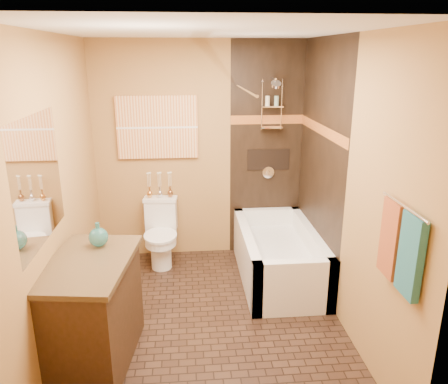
{
  "coord_description": "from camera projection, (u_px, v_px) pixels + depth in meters",
  "views": [
    {
      "loc": [
        -0.17,
        -3.44,
        2.34
      ],
      "look_at": [
        0.18,
        0.4,
        1.11
      ],
      "focal_mm": 35.0,
      "sensor_mm": 36.0,
      "label": 1
    }
  ],
  "objects": [
    {
      "name": "teal_bottle",
      "position": [
        98.0,
        235.0,
        3.45
      ],
      "size": [
        0.18,
        0.18,
        0.24
      ],
      "primitive_type": null,
      "rotation": [
        0.0,
        0.0,
        -0.16
      ],
      "color": "#246E69",
      "rests_on": "vanity"
    },
    {
      "name": "wall_back",
      "position": [
        200.0,
        152.0,
        5.04
      ],
      "size": [
        2.4,
        0.02,
        2.5
      ],
      "primitive_type": "cube",
      "color": "#A2713E",
      "rests_on": "floor"
    },
    {
      "name": "wall_left",
      "position": [
        58.0,
        195.0,
        3.51
      ],
      "size": [
        0.02,
        3.0,
        2.5
      ],
      "primitive_type": "cube",
      "color": "#A2713E",
      "rests_on": "floor"
    },
    {
      "name": "alcove_tile_right",
      "position": [
        320.0,
        166.0,
        4.43
      ],
      "size": [
        0.01,
        1.5,
        2.5
      ],
      "primitive_type": "cube",
      "color": "black",
      "rests_on": "wall_right"
    },
    {
      "name": "toilet",
      "position": [
        161.0,
        233.0,
        4.99
      ],
      "size": [
        0.4,
        0.58,
        0.75
      ],
      "rotation": [
        0.0,
        0.0,
        -0.1
      ],
      "color": "white",
      "rests_on": "floor"
    },
    {
      "name": "vanity_mirror",
      "position": [
        39.0,
        180.0,
        3.02
      ],
      "size": [
        0.01,
        1.0,
        0.9
      ],
      "primitive_type": "cube",
      "color": "white",
      "rests_on": "wall_left"
    },
    {
      "name": "alcove_niche",
      "position": [
        268.0,
        160.0,
        5.12
      ],
      "size": [
        0.5,
        0.01,
        0.25
      ],
      "primitive_type": "cube",
      "color": "black",
      "rests_on": "alcove_tile_back"
    },
    {
      "name": "vanity",
      "position": [
        92.0,
        312.0,
        3.36
      ],
      "size": [
        0.72,
        1.05,
        0.87
      ],
      "rotation": [
        0.0,
        0.0,
        -0.13
      ],
      "color": "black",
      "rests_on": "floor"
    },
    {
      "name": "mosaic_band_back",
      "position": [
        268.0,
        120.0,
        4.97
      ],
      "size": [
        0.85,
        0.01,
        0.1
      ],
      "primitive_type": "cube",
      "color": "#9A461C",
      "rests_on": "alcove_tile_back"
    },
    {
      "name": "bathtub",
      "position": [
        278.0,
        259.0,
        4.7
      ],
      "size": [
        0.8,
        1.5,
        0.55
      ],
      "color": "white",
      "rests_on": "floor"
    },
    {
      "name": "wall_right",
      "position": [
        347.0,
        187.0,
        3.71
      ],
      "size": [
        0.02,
        3.0,
        2.5
      ],
      "primitive_type": "cube",
      "color": "#A2713E",
      "rests_on": "floor"
    },
    {
      "name": "bud_vases",
      "position": [
        160.0,
        184.0,
        4.99
      ],
      "size": [
        0.3,
        0.06,
        0.29
      ],
      "color": "#D48F42",
      "rests_on": "toilet"
    },
    {
      "name": "towel_rust",
      "position": [
        391.0,
        239.0,
        2.86
      ],
      "size": [
        0.05,
        0.22,
        0.52
      ],
      "primitive_type": "cube",
      "color": "#90391A",
      "rests_on": "towel_bar"
    },
    {
      "name": "towel_bar",
      "position": [
        404.0,
        206.0,
        2.65
      ],
      "size": [
        0.02,
        0.55,
        0.02
      ],
      "primitive_type": "cylinder",
      "rotation": [
        1.57,
        0.0,
        0.0
      ],
      "color": "silver",
      "rests_on": "wall_right"
    },
    {
      "name": "shower_fixtures",
      "position": [
        272.0,
        117.0,
        4.86
      ],
      "size": [
        0.24,
        0.33,
        1.16
      ],
      "color": "silver",
      "rests_on": "floor"
    },
    {
      "name": "wall_front",
      "position": [
        223.0,
        281.0,
        2.19
      ],
      "size": [
        2.4,
        0.02,
        2.5
      ],
      "primitive_type": "cube",
      "color": "#A2713E",
      "rests_on": "floor"
    },
    {
      "name": "floor",
      "position": [
        209.0,
        321.0,
        3.99
      ],
      "size": [
        3.0,
        3.0,
        0.0
      ],
      "primitive_type": "plane",
      "color": "black",
      "rests_on": "ground"
    },
    {
      "name": "mosaic_band_right",
      "position": [
        321.0,
        130.0,
        4.31
      ],
      "size": [
        0.01,
        1.5,
        0.1
      ],
      "primitive_type": "cube",
      "color": "#9A461C",
      "rests_on": "alcove_tile_right"
    },
    {
      "name": "ceiling",
      "position": [
        205.0,
        31.0,
        3.23
      ],
      "size": [
        3.0,
        3.0,
        0.0
      ],
      "primitive_type": "plane",
      "color": "silver",
      "rests_on": "wall_back"
    },
    {
      "name": "curtain_rod",
      "position": [
        244.0,
        89.0,
        4.12
      ],
      "size": [
        0.03,
        1.55,
        0.03
      ],
      "primitive_type": "cylinder",
      "rotation": [
        1.57,
        0.0,
        0.0
      ],
      "color": "silver",
      "rests_on": "wall_back"
    },
    {
      "name": "sunset_painting",
      "position": [
        157.0,
        127.0,
        4.88
      ],
      "size": [
        0.9,
        0.04,
        0.7
      ],
      "primitive_type": "cube",
      "color": "#D06A30",
      "rests_on": "wall_back"
    },
    {
      "name": "alcove_tile_back",
      "position": [
        266.0,
        151.0,
        5.09
      ],
      "size": [
        0.85,
        0.01,
        2.5
      ],
      "primitive_type": "cube",
      "color": "black",
      "rests_on": "wall_back"
    },
    {
      "name": "towel_teal",
      "position": [
        411.0,
        256.0,
        2.61
      ],
      "size": [
        0.05,
        0.22,
        0.52
      ],
      "primitive_type": "cube",
      "color": "#1D5460",
      "rests_on": "towel_bar"
    }
  ]
}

